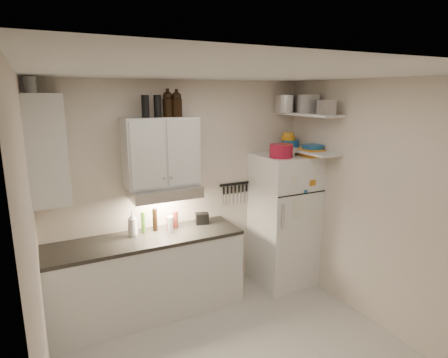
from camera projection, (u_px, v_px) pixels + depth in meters
name	position (u px, v px, depth m)	size (l,w,h in m)	color
ceiling	(248.00, 72.00, 2.88)	(3.20, 3.00, 0.02)	silver
back_wall	(182.00, 191.00, 4.49)	(3.20, 0.02, 2.60)	beige
left_wall	(35.00, 272.00, 2.47)	(0.02, 3.00, 2.60)	beige
right_wall	(380.00, 206.00, 3.89)	(0.02, 3.00, 2.60)	beige
base_cabinet	(148.00, 278.00, 4.17)	(2.10, 0.60, 0.88)	silver
countertop	(146.00, 239.00, 4.07)	(2.10, 0.62, 0.04)	#262421
upper_cabinet	(161.00, 152.00, 4.09)	(0.80, 0.33, 0.75)	silver
side_cabinet	(46.00, 149.00, 3.44)	(0.33, 0.55, 1.00)	silver
range_hood	(164.00, 191.00, 4.13)	(0.76, 0.46, 0.12)	silver
fridge	(284.00, 220.00, 4.84)	(0.70, 0.68, 1.70)	white
shelf_hi	(308.00, 114.00, 4.51)	(0.30, 0.95, 0.03)	silver
shelf_lo	(306.00, 151.00, 4.60)	(0.30, 0.95, 0.03)	silver
knife_strip	(235.00, 184.00, 4.77)	(0.42, 0.02, 0.03)	black
dutch_oven	(281.00, 151.00, 4.45)	(0.28, 0.28, 0.16)	maroon
book_stack	(311.00, 153.00, 4.53)	(0.22, 0.28, 0.09)	#C17418
spice_jar	(292.00, 152.00, 4.56)	(0.06, 0.06, 0.10)	silver
stock_pot	(286.00, 104.00, 4.74)	(0.30, 0.30, 0.21)	silver
tin_a	(308.00, 104.00, 4.47)	(0.22, 0.20, 0.22)	#AAAAAD
tin_b	(326.00, 107.00, 4.15)	(0.16, 0.16, 0.16)	#AAAAAD
bowl_teal	(290.00, 143.00, 4.82)	(0.22, 0.22, 0.09)	#185185
bowl_orange	(288.00, 138.00, 4.80)	(0.18, 0.18, 0.05)	orange
bowl_yellow	(288.00, 134.00, 4.79)	(0.14, 0.14, 0.04)	gold
plates	(313.00, 147.00, 4.55)	(0.26, 0.26, 0.07)	#185185
growler_a	(168.00, 104.00, 4.00)	(0.12, 0.12, 0.28)	black
growler_b	(177.00, 104.00, 4.00)	(0.11, 0.11, 0.27)	black
thermos_a	(158.00, 106.00, 3.92)	(0.08, 0.08, 0.23)	black
thermos_b	(145.00, 106.00, 3.87)	(0.08, 0.08, 0.23)	black
side_jar	(30.00, 85.00, 3.28)	(0.11, 0.11, 0.14)	silver
soap_bottle	(132.00, 223.00, 4.07)	(0.12, 0.12, 0.31)	silver
pepper_mill	(175.00, 220.00, 4.34)	(0.06, 0.06, 0.20)	maroon
oil_bottle	(143.00, 222.00, 4.18)	(0.05, 0.05, 0.24)	#3D701C
vinegar_bottle	(155.00, 220.00, 4.24)	(0.05, 0.05, 0.26)	black
clear_bottle	(170.00, 224.00, 4.19)	(0.06, 0.06, 0.19)	silver
red_jar	(170.00, 223.00, 4.27)	(0.08, 0.08, 0.15)	maroon
caddy	(202.00, 218.00, 4.48)	(0.15, 0.11, 0.13)	black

